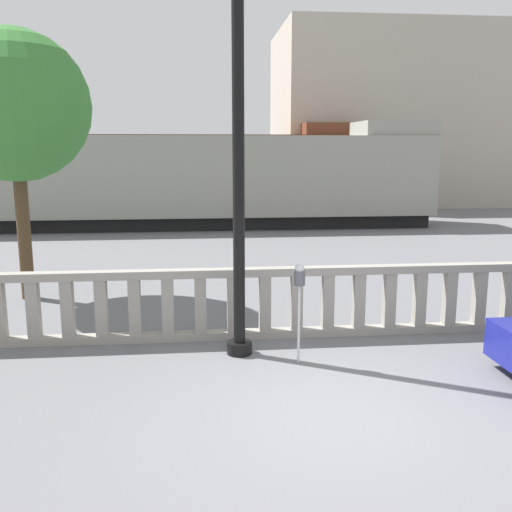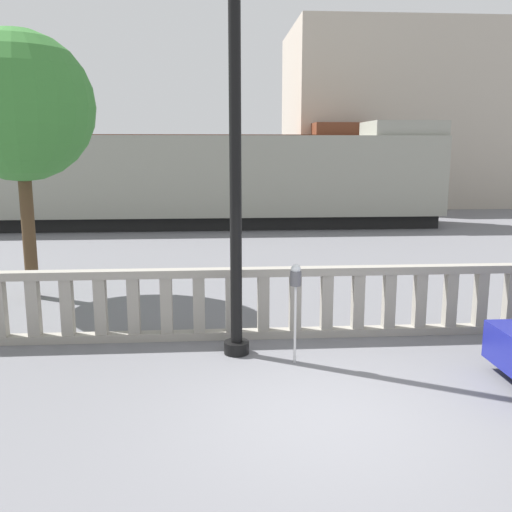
{
  "view_description": "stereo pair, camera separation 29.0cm",
  "coord_description": "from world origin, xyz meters",
  "px_view_note": "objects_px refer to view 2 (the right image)",
  "views": [
    {
      "loc": [
        -1.69,
        -6.54,
        3.34
      ],
      "look_at": [
        -0.62,
        4.09,
        1.29
      ],
      "focal_mm": 40.0,
      "sensor_mm": 36.0,
      "label": 1
    },
    {
      "loc": [
        -1.4,
        -6.57,
        3.34
      ],
      "look_at": [
        -0.62,
        4.09,
        1.29
      ],
      "focal_mm": 40.0,
      "sensor_mm": 36.0,
      "label": 2
    }
  ],
  "objects_px": {
    "lamppost": "(235,161)",
    "train_far": "(106,173)",
    "train_near": "(186,180)",
    "tree_left": "(19,107)",
    "parking_meter": "(296,284)"
  },
  "relations": [
    {
      "from": "train_far",
      "to": "train_near",
      "type": "bearing_deg",
      "value": -52.9
    },
    {
      "from": "lamppost",
      "to": "train_near",
      "type": "xyz_separation_m",
      "value": [
        -1.51,
        15.08,
        -1.15
      ]
    },
    {
      "from": "lamppost",
      "to": "train_far",
      "type": "xyz_separation_m",
      "value": [
        -5.78,
        20.72,
        -1.08
      ]
    },
    {
      "from": "train_near",
      "to": "train_far",
      "type": "distance_m",
      "value": 7.07
    },
    {
      "from": "train_near",
      "to": "tree_left",
      "type": "distance_m",
      "value": 11.72
    },
    {
      "from": "parking_meter",
      "to": "train_far",
      "type": "bearing_deg",
      "value": 107.48
    },
    {
      "from": "lamppost",
      "to": "parking_meter",
      "type": "bearing_deg",
      "value": -27.39
    },
    {
      "from": "train_far",
      "to": "tree_left",
      "type": "xyz_separation_m",
      "value": [
        1.32,
        -16.77,
        2.12
      ]
    },
    {
      "from": "lamppost",
      "to": "parking_meter",
      "type": "distance_m",
      "value": 2.11
    },
    {
      "from": "train_far",
      "to": "tree_left",
      "type": "bearing_deg",
      "value": -85.5
    },
    {
      "from": "train_far",
      "to": "tree_left",
      "type": "height_order",
      "value": "tree_left"
    },
    {
      "from": "lamppost",
      "to": "train_near",
      "type": "height_order",
      "value": "lamppost"
    },
    {
      "from": "lamppost",
      "to": "train_far",
      "type": "height_order",
      "value": "lamppost"
    },
    {
      "from": "lamppost",
      "to": "tree_left",
      "type": "height_order",
      "value": "lamppost"
    },
    {
      "from": "parking_meter",
      "to": "tree_left",
      "type": "height_order",
      "value": "tree_left"
    }
  ]
}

